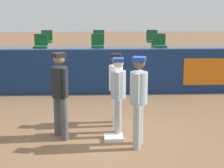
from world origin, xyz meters
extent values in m
plane|color=brown|center=(0.00, 0.00, 0.00)|extent=(60.00, 60.00, 0.00)
cube|color=white|center=(0.24, 0.03, 0.04)|extent=(0.40, 0.40, 0.08)
cylinder|color=white|center=(0.36, 1.22, 0.42)|extent=(0.14, 0.14, 0.84)
cylinder|color=white|center=(0.31, 0.92, 0.42)|extent=(0.14, 0.14, 0.84)
cylinder|color=white|center=(0.33, 1.07, 1.14)|extent=(0.38, 0.38, 0.59)
sphere|color=#8C6647|center=(0.33, 1.07, 1.60)|extent=(0.22, 0.22, 0.22)
cube|color=black|center=(0.33, 1.07, 1.67)|extent=(0.27, 0.27, 0.08)
cylinder|color=white|center=(0.37, 1.27, 1.16)|extent=(0.09, 0.09, 0.55)
cylinder|color=white|center=(0.30, 0.88, 1.16)|extent=(0.09, 0.09, 0.55)
ellipsoid|color=brown|center=(0.46, 1.25, 0.92)|extent=(0.15, 0.22, 0.28)
cylinder|color=#9EA3AD|center=(0.76, -0.19, 0.45)|extent=(0.15, 0.15, 0.91)
cylinder|color=#9EA3AD|center=(0.68, -0.51, 0.45)|extent=(0.15, 0.15, 0.91)
cylinder|color=#9EA3AD|center=(0.72, -0.35, 1.23)|extent=(0.43, 0.43, 0.64)
sphere|color=brown|center=(0.72, -0.35, 1.73)|extent=(0.24, 0.24, 0.24)
cube|color=#193899|center=(0.72, -0.35, 1.80)|extent=(0.30, 0.30, 0.08)
cylinder|color=#9EA3AD|center=(0.77, -0.15, 1.25)|extent=(0.09, 0.09, 0.60)
cylinder|color=#9EA3AD|center=(0.67, -0.56, 1.25)|extent=(0.09, 0.09, 0.60)
cylinder|color=#9EA3AD|center=(0.36, 0.50, 0.42)|extent=(0.14, 0.14, 0.84)
cylinder|color=#9EA3AD|center=(0.34, 0.19, 0.42)|extent=(0.14, 0.14, 0.84)
cylinder|color=#9EA3AD|center=(0.35, 0.35, 1.14)|extent=(0.34, 0.34, 0.60)
sphere|color=beige|center=(0.35, 0.35, 1.61)|extent=(0.22, 0.22, 0.22)
cube|color=#193899|center=(0.35, 0.35, 1.68)|extent=(0.24, 0.24, 0.08)
cylinder|color=#9EA3AD|center=(0.36, 0.55, 1.16)|extent=(0.09, 0.09, 0.56)
cylinder|color=#9EA3AD|center=(0.34, 0.15, 1.16)|extent=(0.09, 0.09, 0.56)
cylinder|color=#4C4C51|center=(-0.98, 0.33, 0.46)|extent=(0.16, 0.16, 0.91)
cylinder|color=#4C4C51|center=(-0.80, 0.05, 0.46)|extent=(0.16, 0.16, 0.91)
cylinder|color=black|center=(-0.89, 0.19, 1.23)|extent=(0.49, 0.49, 0.64)
sphere|color=#8C6647|center=(-0.89, 0.19, 1.74)|extent=(0.24, 0.24, 0.24)
cube|color=black|center=(-0.89, 0.19, 1.82)|extent=(0.35, 0.35, 0.08)
cylinder|color=black|center=(-1.00, 0.37, 1.26)|extent=(0.09, 0.09, 0.60)
cylinder|color=black|center=(-0.78, 0.01, 1.26)|extent=(0.09, 0.09, 0.60)
cube|color=navy|center=(0.00, 4.13, 0.72)|extent=(18.00, 0.24, 1.44)
cube|color=orange|center=(3.38, 4.01, 0.72)|extent=(1.50, 0.02, 0.86)
cube|color=#59595E|center=(0.00, 6.70, 0.48)|extent=(18.00, 4.80, 0.96)
cylinder|color=#4C4C51|center=(-2.13, 7.30, 1.16)|extent=(0.08, 0.08, 0.40)
cube|color=#19592D|center=(-2.13, 7.30, 1.36)|extent=(0.44, 0.44, 0.08)
cube|color=#19592D|center=(-2.13, 7.49, 1.60)|extent=(0.44, 0.06, 0.40)
cylinder|color=#4C4C51|center=(-0.10, 5.50, 1.16)|extent=(0.08, 0.08, 0.40)
cube|color=#19592D|center=(-0.10, 5.50, 1.36)|extent=(0.44, 0.44, 0.08)
cube|color=#19592D|center=(-0.10, 5.69, 1.60)|extent=(0.44, 0.06, 0.40)
cylinder|color=#4C4C51|center=(2.10, 7.30, 1.16)|extent=(0.08, 0.08, 0.40)
cube|color=#19592D|center=(2.10, 7.30, 1.36)|extent=(0.45, 0.44, 0.08)
cube|color=#19592D|center=(2.10, 7.49, 1.60)|extent=(0.45, 0.06, 0.40)
cylinder|color=#4C4C51|center=(-2.09, 5.50, 1.16)|extent=(0.08, 0.08, 0.40)
cube|color=#19592D|center=(-2.09, 5.50, 1.36)|extent=(0.47, 0.44, 0.08)
cube|color=#19592D|center=(-2.09, 5.69, 1.60)|extent=(0.47, 0.06, 0.40)
cylinder|color=#4C4C51|center=(-0.06, 7.30, 1.16)|extent=(0.08, 0.08, 0.40)
cube|color=#19592D|center=(-0.06, 7.30, 1.36)|extent=(0.44, 0.44, 0.08)
cube|color=#19592D|center=(-0.06, 7.49, 1.60)|extent=(0.44, 0.06, 0.40)
cylinder|color=#4C4C51|center=(2.10, 5.50, 1.16)|extent=(0.08, 0.08, 0.40)
cube|color=#19592D|center=(2.10, 5.50, 1.36)|extent=(0.45, 0.44, 0.08)
cube|color=#19592D|center=(2.10, 5.69, 1.60)|extent=(0.45, 0.06, 0.40)
camera|label=1|loc=(-0.07, -7.43, 2.88)|focal=59.16mm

